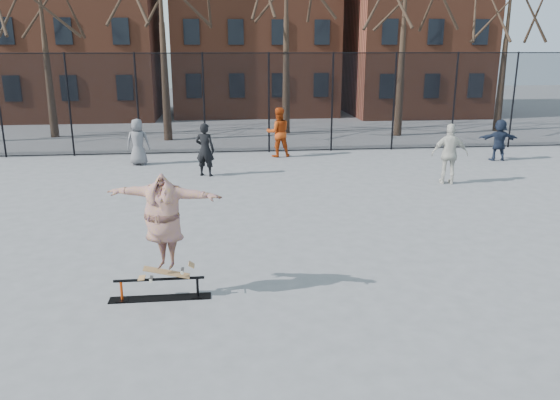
{
  "coord_description": "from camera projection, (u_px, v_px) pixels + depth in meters",
  "views": [
    {
      "loc": [
        -0.76,
        -9.16,
        4.21
      ],
      "look_at": [
        0.4,
        1.5,
        1.18
      ],
      "focal_mm": 35.0,
      "sensor_mm": 36.0,
      "label": 1
    }
  ],
  "objects": [
    {
      "name": "skater",
      "position": [
        164.0,
        227.0,
        9.1
      ],
      "size": [
        2.08,
        1.09,
        1.63
      ],
      "primitive_type": "imported",
      "rotation": [
        0.0,
        0.0,
        -0.29
      ],
      "color": "#4D3585",
      "rests_on": "skateboard"
    },
    {
      "name": "rowhouses",
      "position": [
        242.0,
        15.0,
        33.29
      ],
      "size": [
        29.0,
        7.0,
        13.0
      ],
      "color": "brown",
      "rests_on": "ground"
    },
    {
      "name": "skate_rail",
      "position": [
        160.0,
        290.0,
        9.4
      ],
      "size": [
        1.74,
        0.27,
        0.38
      ],
      "color": "black",
      "rests_on": "ground"
    },
    {
      "name": "bystander_grey",
      "position": [
        138.0,
        142.0,
        19.9
      ],
      "size": [
        0.86,
        0.58,
        1.7
      ],
      "primitive_type": "imported",
      "rotation": [
        0.0,
        0.0,
        3.09
      ],
      "color": "#5D5C61",
      "rests_on": "ground"
    },
    {
      "name": "bystander_white",
      "position": [
        450.0,
        154.0,
        17.1
      ],
      "size": [
        1.19,
        0.69,
        1.9
      ],
      "primitive_type": "imported",
      "rotation": [
        0.0,
        0.0,
        2.92
      ],
      "color": "beige",
      "rests_on": "ground"
    },
    {
      "name": "ground",
      "position": [
        267.0,
        285.0,
        9.98
      ],
      "size": [
        100.0,
        100.0,
        0.0
      ],
      "primitive_type": "plane",
      "color": "slate"
    },
    {
      "name": "fence",
      "position": [
        239.0,
        102.0,
        21.86
      ],
      "size": [
        34.03,
        0.07,
        4.0
      ],
      "color": "black",
      "rests_on": "ground"
    },
    {
      "name": "bystander_navy",
      "position": [
        499.0,
        140.0,
        20.7
      ],
      "size": [
        1.5,
        0.62,
        1.57
      ],
      "primitive_type": "imported",
      "rotation": [
        0.0,
        0.0,
        3.04
      ],
      "color": "#1C2538",
      "rests_on": "ground"
    },
    {
      "name": "skateboard",
      "position": [
        167.0,
        275.0,
        9.34
      ],
      "size": [
        0.85,
        0.2,
        0.1
      ],
      "primitive_type": null,
      "color": "#9F713F",
      "rests_on": "skate_rail"
    },
    {
      "name": "bystander_black",
      "position": [
        205.0,
        150.0,
        18.17
      ],
      "size": [
        0.76,
        0.63,
        1.78
      ],
      "primitive_type": "imported",
      "rotation": [
        0.0,
        0.0,
        2.78
      ],
      "color": "black",
      "rests_on": "ground"
    },
    {
      "name": "bystander_red",
      "position": [
        278.0,
        132.0,
        21.36
      ],
      "size": [
        1.01,
        0.83,
        1.93
      ],
      "primitive_type": "imported",
      "rotation": [
        0.0,
        0.0,
        3.25
      ],
      "color": "#AC390F",
      "rests_on": "ground"
    }
  ]
}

